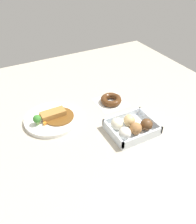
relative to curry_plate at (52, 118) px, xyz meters
name	(u,v)px	position (x,y,z in m)	size (l,w,h in m)	color
ground_plane	(93,131)	(0.13, -0.15, -0.01)	(1.60, 1.60, 0.00)	#B2A893
curry_plate	(52,118)	(0.00, 0.00, 0.00)	(0.24, 0.24, 0.07)	white
donut_box	(131,127)	(0.27, -0.23, 0.01)	(0.20, 0.16, 0.06)	silver
chocolate_ring_donut	(111,100)	(0.31, 0.00, 0.00)	(0.14, 0.14, 0.03)	white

